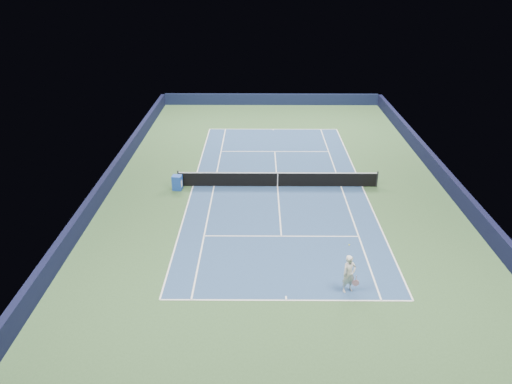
{
  "coord_description": "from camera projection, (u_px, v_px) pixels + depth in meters",
  "views": [
    {
      "loc": [
        -1.19,
        -29.39,
        13.42
      ],
      "look_at": [
        -1.37,
        -3.0,
        1.0
      ],
      "focal_mm": 35.0,
      "sensor_mm": 36.0,
      "label": 1
    }
  ],
  "objects": [
    {
      "name": "wall_right",
      "position": [
        446.0,
        179.0,
        31.99
      ],
      "size": [
        0.35,
        40.0,
        1.1
      ],
      "primitive_type": "cube",
      "color": "black",
      "rests_on": "ground"
    },
    {
      "name": "tennis_player",
      "position": [
        349.0,
        274.0,
        21.78
      ],
      "size": [
        0.86,
        1.36,
        1.8
      ],
      "color": "silver",
      "rests_on": "ground"
    },
    {
      "name": "ground",
      "position": [
        277.0,
        186.0,
        32.29
      ],
      "size": [
        40.0,
        40.0,
        0.0
      ],
      "primitive_type": "plane",
      "color": "#304F2B",
      "rests_on": "ground"
    },
    {
      "name": "wall_left",
      "position": [
        110.0,
        178.0,
        32.13
      ],
      "size": [
        0.35,
        40.0,
        1.1
      ],
      "primitive_type": "cube",
      "color": "black",
      "rests_on": "ground"
    },
    {
      "name": "sideline_singles_right",
      "position": [
        341.0,
        186.0,
        32.26
      ],
      "size": [
        0.08,
        23.77,
        0.0
      ],
      "primitive_type": "cube",
      "color": "white",
      "rests_on": "ground"
    },
    {
      "name": "tennis_net",
      "position": [
        278.0,
        179.0,
        32.08
      ],
      "size": [
        12.9,
        0.1,
        1.07
      ],
      "color": "black",
      "rests_on": "ground"
    },
    {
      "name": "center_service_line",
      "position": [
        277.0,
        186.0,
        32.29
      ],
      "size": [
        0.08,
        12.8,
        0.0
      ],
      "primitive_type": "cube",
      "color": "white",
      "rests_on": "ground"
    },
    {
      "name": "sideline_doubles_left",
      "position": [
        193.0,
        186.0,
        32.32
      ],
      "size": [
        0.08,
        23.77,
        0.0
      ],
      "primitive_type": "cube",
      "color": "white",
      "rests_on": "ground"
    },
    {
      "name": "sideline_singles_left",
      "position": [
        214.0,
        186.0,
        32.32
      ],
      "size": [
        0.08,
        23.77,
        0.0
      ],
      "primitive_type": "cube",
      "color": "white",
      "rests_on": "ground"
    },
    {
      "name": "wall_far",
      "position": [
        271.0,
        99.0,
        50.0
      ],
      "size": [
        22.0,
        0.35,
        1.1
      ],
      "primitive_type": "cube",
      "color": "black",
      "rests_on": "ground"
    },
    {
      "name": "center_mark_far",
      "position": [
        273.0,
        130.0,
        42.91
      ],
      "size": [
        0.08,
        0.3,
        0.0
      ],
      "primitive_type": "cube",
      "color": "white",
      "rests_on": "ground"
    },
    {
      "name": "court_surface",
      "position": [
        277.0,
        186.0,
        32.29
      ],
      "size": [
        10.97,
        23.77,
        0.01
      ],
      "primitive_type": "cube",
      "color": "navy",
      "rests_on": "ground"
    },
    {
      "name": "baseline_far",
      "position": [
        273.0,
        129.0,
        43.04
      ],
      "size": [
        10.97,
        0.08,
        0.0
      ],
      "primitive_type": "cube",
      "color": "white",
      "rests_on": "ground"
    },
    {
      "name": "sideline_doubles_right",
      "position": [
        362.0,
        186.0,
        32.25
      ],
      "size": [
        0.08,
        23.77,
        0.0
      ],
      "primitive_type": "cube",
      "color": "white",
      "rests_on": "ground"
    },
    {
      "name": "service_line_near",
      "position": [
        281.0,
        236.0,
        26.5
      ],
      "size": [
        8.23,
        0.08,
        0.0
      ],
      "primitive_type": "cube",
      "color": "white",
      "rests_on": "ground"
    },
    {
      "name": "center_mark_near",
      "position": [
        286.0,
        298.0,
        21.67
      ],
      "size": [
        0.08,
        0.3,
        0.0
      ],
      "primitive_type": "cube",
      "color": "white",
      "rests_on": "ground"
    },
    {
      "name": "service_line_far",
      "position": [
        275.0,
        151.0,
        38.08
      ],
      "size": [
        8.23,
        0.08,
        0.0
      ],
      "primitive_type": "cube",
      "color": "white",
      "rests_on": "ground"
    },
    {
      "name": "baseline_near",
      "position": [
        286.0,
        300.0,
        21.54
      ],
      "size": [
        10.97,
        0.08,
        0.0
      ],
      "primitive_type": "cube",
      "color": "white",
      "rests_on": "ground"
    },
    {
      "name": "sponsor_cube",
      "position": [
        177.0,
        183.0,
        31.66
      ],
      "size": [
        0.64,
        0.59,
        0.95
      ],
      "color": "#1C44A9",
      "rests_on": "ground"
    }
  ]
}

